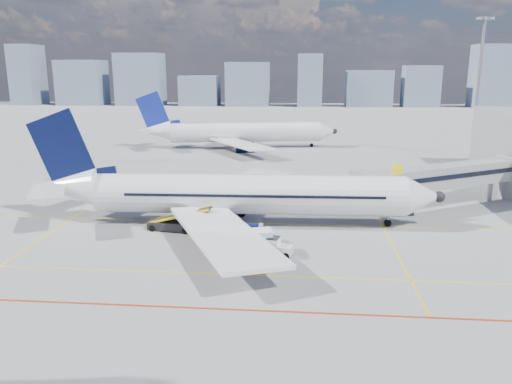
% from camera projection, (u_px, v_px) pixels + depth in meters
% --- Properties ---
extents(ground, '(420.00, 420.00, 0.00)m').
position_uv_depth(ground, '(243.00, 249.00, 46.08)').
color(ground, gray).
rests_on(ground, ground).
extents(apron_markings, '(90.00, 35.12, 0.01)m').
position_uv_depth(apron_markings, '(231.00, 265.00, 42.35)').
color(apron_markings, yellow).
rests_on(apron_markings, ground).
extents(jet_bridge, '(23.55, 15.78, 6.30)m').
position_uv_depth(jet_bridge, '(454.00, 176.00, 59.54)').
color(jet_bridge, '#96989E').
rests_on(jet_bridge, ground).
extents(floodlight_mast_ne, '(3.20, 0.61, 25.45)m').
position_uv_depth(floodlight_mast_ne, '(479.00, 84.00, 92.81)').
color(floodlight_mast_ne, gray).
rests_on(floodlight_mast_ne, ground).
extents(distant_skyline, '(245.96, 15.96, 27.77)m').
position_uv_depth(distant_skyline, '(248.00, 82.00, 229.03)').
color(distant_skyline, slate).
rests_on(distant_skyline, ground).
extents(main_aircraft, '(43.83, 38.18, 12.77)m').
position_uv_depth(main_aircraft, '(232.00, 195.00, 52.89)').
color(main_aircraft, silver).
rests_on(main_aircraft, ground).
extents(second_aircraft, '(42.08, 36.39, 12.36)m').
position_uv_depth(second_aircraft, '(237.00, 133.00, 105.45)').
color(second_aircraft, silver).
rests_on(second_aircraft, ground).
extents(baggage_tug, '(2.70, 1.99, 1.71)m').
position_uv_depth(baggage_tug, '(277.00, 247.00, 44.19)').
color(baggage_tug, silver).
rests_on(baggage_tug, ground).
extents(cargo_dolly, '(4.29, 2.69, 2.18)m').
position_uv_depth(cargo_dolly, '(251.00, 241.00, 44.64)').
color(cargo_dolly, black).
rests_on(cargo_dolly, ground).
extents(belt_loader, '(6.95, 2.58, 2.79)m').
position_uv_depth(belt_loader, '(173.00, 224.00, 51.23)').
color(belt_loader, black).
rests_on(belt_loader, ground).
extents(ramp_worker, '(0.44, 0.59, 1.49)m').
position_uv_depth(ramp_worker, '(267.00, 256.00, 42.17)').
color(ramp_worker, yellow).
rests_on(ramp_worker, ground).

